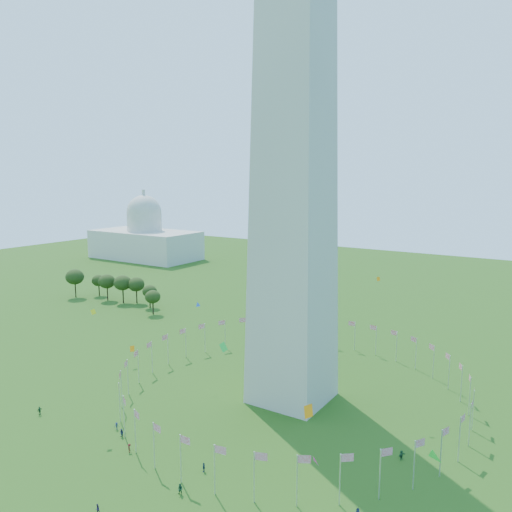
# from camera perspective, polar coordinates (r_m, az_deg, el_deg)

# --- Properties ---
(washington_monument) EXTENTS (16.80, 16.80, 169.00)m
(washington_monument) POSITION_cam_1_polar(r_m,az_deg,el_deg) (118.06, 4.61, 24.56)
(washington_monument) COLOR beige
(washington_monument) RESTS_ON ground
(flag_ring) EXTENTS (80.24, 80.24, 9.00)m
(flag_ring) POSITION_cam_1_polar(r_m,az_deg,el_deg) (123.70, 4.12, -13.99)
(flag_ring) COLOR silver
(flag_ring) RESTS_ON ground
(capitol_building) EXTENTS (70.00, 35.00, 46.00)m
(capitol_building) POSITION_cam_1_polar(r_m,az_deg,el_deg) (329.71, -12.62, 3.68)
(capitol_building) COLOR beige
(capitol_building) RESTS_ON ground
(kites_aloft) EXTENTS (110.91, 70.26, 30.57)m
(kites_aloft) POSITION_cam_1_polar(r_m,az_deg,el_deg) (86.58, 5.25, -15.25)
(kites_aloft) COLOR green
(kites_aloft) RESTS_ON ground
(tree_line_west) EXTENTS (55.32, 15.23, 12.30)m
(tree_line_west) POSITION_cam_1_polar(r_m,az_deg,el_deg) (220.40, -15.93, -3.70)
(tree_line_west) COLOR #2C4416
(tree_line_west) RESTS_ON ground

